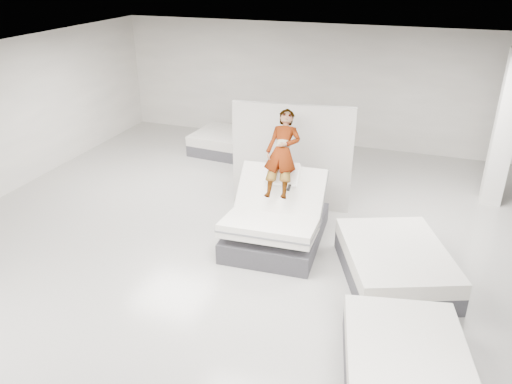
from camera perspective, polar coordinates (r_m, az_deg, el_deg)
room at (r=7.35m, az=-2.29°, el=-0.02°), size 14.00×14.04×3.20m
hero_bed at (r=9.01m, az=2.32°, el=-3.43°), size 1.71×2.19×1.38m
person at (r=8.92m, az=2.95°, el=2.65°), size 0.68×1.57×1.26m
remote at (r=8.64m, az=3.79°, el=0.50°), size 0.06×0.14×0.08m
divider_panel at (r=10.04m, az=4.10°, el=3.95°), size 2.40×0.41×2.19m
flat_bed_right_far at (r=8.39m, az=15.56°, el=-7.84°), size 2.19×2.47×0.56m
flat_bed_right_near at (r=6.65m, az=16.69°, el=-18.37°), size 1.79×2.16×0.52m
flat_bed_left_far at (r=13.26m, az=-2.71°, el=5.60°), size 2.07×1.62×0.54m
column at (r=11.21m, az=26.56°, el=6.35°), size 0.40×0.40×3.20m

